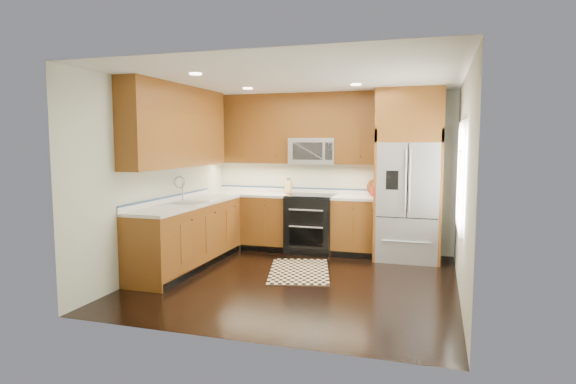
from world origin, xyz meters
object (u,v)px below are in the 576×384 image
(knife_block, at_px, (289,187))
(utensil_crock, at_px, (374,189))
(refrigerator, at_px, (409,175))
(range, at_px, (311,224))
(rug, at_px, (299,271))

(knife_block, xyz_separation_m, utensil_crock, (1.44, 0.00, 0.00))
(utensil_crock, bearing_deg, knife_block, -179.86)
(refrigerator, xyz_separation_m, utensil_crock, (-0.55, 0.21, -0.25))
(range, bearing_deg, knife_block, 158.61)
(range, distance_m, utensil_crock, 1.17)
(refrigerator, bearing_deg, knife_block, 173.97)
(rug, height_order, knife_block, knife_block)
(knife_block, distance_m, utensil_crock, 1.44)
(refrigerator, distance_m, knife_block, 2.02)
(refrigerator, distance_m, utensil_crock, 0.64)
(rug, distance_m, knife_block, 1.84)
(range, relative_size, knife_block, 3.58)
(range, relative_size, refrigerator, 0.36)
(range, bearing_deg, refrigerator, -1.40)
(refrigerator, relative_size, rug, 1.92)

